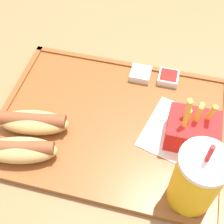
% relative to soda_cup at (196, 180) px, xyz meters
% --- Properties ---
extents(dining_table, '(1.24, 1.15, 0.77)m').
position_rel_soda_cup_xyz_m(dining_table, '(0.11, -0.09, -0.46)').
color(dining_table, olive).
rests_on(dining_table, ground_plane).
extents(food_tray, '(0.45, 0.34, 0.01)m').
position_rel_soda_cup_xyz_m(food_tray, '(0.16, -0.12, -0.07)').
color(food_tray, brown).
rests_on(food_tray, dining_table).
extents(paper_napkin, '(0.19, 0.17, 0.00)m').
position_rel_soda_cup_xyz_m(paper_napkin, '(0.02, -0.12, -0.06)').
color(paper_napkin, white).
rests_on(paper_napkin, food_tray).
extents(soda_cup, '(0.08, 0.08, 0.16)m').
position_rel_soda_cup_xyz_m(soda_cup, '(0.00, 0.00, 0.00)').
color(soda_cup, gold).
rests_on(soda_cup, food_tray).
extents(hot_dog_far, '(0.14, 0.08, 0.04)m').
position_rel_soda_cup_xyz_m(hot_dog_far, '(0.31, -0.00, -0.04)').
color(hot_dog_far, tan).
rests_on(hot_dog_far, food_tray).
extents(hot_dog_near, '(0.14, 0.07, 0.04)m').
position_rel_soda_cup_xyz_m(hot_dog_near, '(0.31, -0.07, -0.04)').
color(hot_dog_near, tan).
rests_on(hot_dog_near, food_tray).
extents(fries_carton, '(0.09, 0.08, 0.11)m').
position_rel_soda_cup_xyz_m(fries_carton, '(0.01, -0.12, -0.03)').
color(fries_carton, red).
rests_on(fries_carton, food_tray).
extents(sauce_cup_mayo, '(0.04, 0.04, 0.02)m').
position_rel_soda_cup_xyz_m(sauce_cup_mayo, '(0.13, -0.25, -0.06)').
color(sauce_cup_mayo, silver).
rests_on(sauce_cup_mayo, food_tray).
extents(sauce_cup_ketchup, '(0.04, 0.04, 0.02)m').
position_rel_soda_cup_xyz_m(sauce_cup_ketchup, '(0.07, -0.26, -0.06)').
color(sauce_cup_ketchup, silver).
rests_on(sauce_cup_ketchup, food_tray).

